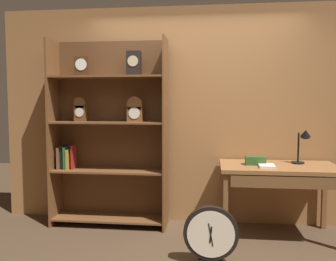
% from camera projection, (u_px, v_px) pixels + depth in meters
% --- Properties ---
extents(back_wood_panel, '(4.80, 0.05, 2.60)m').
position_uv_depth(back_wood_panel, '(195.00, 115.00, 4.30)').
color(back_wood_panel, '#9E6B3D').
rests_on(back_wood_panel, ground).
extents(bookshelf, '(1.36, 0.37, 2.19)m').
position_uv_depth(bookshelf, '(109.00, 133.00, 4.19)').
color(bookshelf, brown).
rests_on(bookshelf, ground).
extents(workbench, '(1.25, 0.72, 0.78)m').
position_uv_depth(workbench, '(279.00, 174.00, 3.79)').
color(workbench, brown).
rests_on(workbench, ground).
extents(desk_lamp, '(0.19, 0.19, 0.40)m').
position_uv_depth(desk_lamp, '(303.00, 142.00, 3.86)').
color(desk_lamp, black).
rests_on(desk_lamp, workbench).
extents(toolbox_small, '(0.21, 0.11, 0.09)m').
position_uv_depth(toolbox_small, '(255.00, 161.00, 3.83)').
color(toolbox_small, '#2D5123').
rests_on(toolbox_small, workbench).
extents(open_repair_manual, '(0.17, 0.23, 0.02)m').
position_uv_depth(open_repair_manual, '(267.00, 166.00, 3.70)').
color(open_repair_manual, silver).
rests_on(open_repair_manual, workbench).
extents(round_clock_large, '(0.49, 0.11, 0.53)m').
position_uv_depth(round_clock_large, '(211.00, 235.00, 3.18)').
color(round_clock_large, black).
rests_on(round_clock_large, ground).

